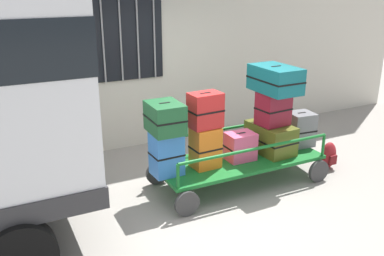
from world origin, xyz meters
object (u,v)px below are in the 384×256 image
object	(u,v)px
suitcase_midleft_bottom	(205,147)
suitcase_right_bottom	(300,129)
suitcase_left_middle	(165,118)
backpack	(329,155)
suitcase_midright_bottom	(270,138)
suitcase_midleft_middle	(205,110)
suitcase_midright_middle	(273,108)
suitcase_left_bottom	(167,154)
suitcase_center_bottom	(240,146)
suitcase_midright_top	(275,79)
luggage_cart	(239,162)

from	to	relation	value
suitcase_midleft_bottom	suitcase_right_bottom	world-z (taller)	suitcase_midleft_bottom
suitcase_left_middle	backpack	size ratio (longest dim) A/B	1.25
suitcase_left_middle	suitcase_midright_bottom	bearing A→B (deg)	0.13
suitcase_midleft_bottom	suitcase_midleft_middle	xyz separation A→B (m)	(-0.00, 0.02, 0.54)
suitcase_midright_middle	suitcase_left_middle	bearing A→B (deg)	179.36
suitcase_left_bottom	suitcase_midright_bottom	xyz separation A→B (m)	(1.74, 0.03, -0.08)
suitcase_midleft_bottom	suitcase_midleft_middle	bearing A→B (deg)	90.00
suitcase_right_bottom	suitcase_left_middle	bearing A→B (deg)	-179.79
suitcase_center_bottom	suitcase_right_bottom	distance (m)	1.16
suitcase_center_bottom	suitcase_midright_middle	size ratio (longest dim) A/B	0.83
suitcase_midleft_middle	suitcase_midright_top	bearing A→B (deg)	0.89
suitcase_left_middle	backpack	bearing A→B (deg)	-4.76
suitcase_left_middle	suitcase_midright_bottom	distance (m)	1.83
luggage_cart	backpack	world-z (taller)	backpack
suitcase_center_bottom	suitcase_midright_top	bearing A→B (deg)	3.44
suitcase_midright_top	backpack	distance (m)	1.67
suitcase_center_bottom	suitcase_right_bottom	world-z (taller)	suitcase_right_bottom
suitcase_midright_top	suitcase_midleft_middle	bearing A→B (deg)	-179.11
suitcase_right_bottom	backpack	world-z (taller)	suitcase_right_bottom
suitcase_left_middle	suitcase_midright_middle	distance (m)	1.74
suitcase_midright_bottom	suitcase_midright_top	size ratio (longest dim) A/B	1.00
suitcase_midright_middle	suitcase_midleft_bottom	bearing A→B (deg)	-178.32
suitcase_left_bottom	backpack	size ratio (longest dim) A/B	1.35
suitcase_left_bottom	backpack	distance (m)	2.79
suitcase_midright_top	suitcase_midright_bottom	bearing A→B (deg)	90.00
suitcase_left_bottom	suitcase_midright_middle	size ratio (longest dim) A/B	1.19
suitcase_left_bottom	suitcase_midleft_bottom	bearing A→B (deg)	-2.40
luggage_cart	backpack	xyz separation A→B (m)	(1.59, -0.20, -0.11)
suitcase_midright_bottom	suitcase_midright_middle	xyz separation A→B (m)	(0.00, -0.02, 0.47)
backpack	suitcase_midright_bottom	bearing A→B (deg)	167.01
luggage_cart	suitcase_midleft_bottom	world-z (taller)	suitcase_midleft_bottom
suitcase_left_bottom	suitcase_midright_bottom	distance (m)	1.74
suitcase_left_bottom	suitcase_midright_bottom	world-z (taller)	suitcase_left_bottom
suitcase_center_bottom	suitcase_midright_middle	xyz separation A→B (m)	(0.58, 0.04, 0.49)
suitcase_midleft_bottom	suitcase_midright_bottom	distance (m)	1.16
suitcase_center_bottom	suitcase_midleft_bottom	bearing A→B (deg)	179.84
luggage_cart	suitcase_left_bottom	xyz separation A→B (m)	(-1.16, -0.00, 0.36)
luggage_cart	suitcase_midleft_bottom	bearing A→B (deg)	-177.59
suitcase_center_bottom	backpack	distance (m)	1.64
suitcase_midright_middle	backpack	size ratio (longest dim) A/B	1.14
suitcase_left_middle	suitcase_center_bottom	distance (m)	1.30
suitcase_midleft_middle	suitcase_center_bottom	size ratio (longest dim) A/B	1.16
luggage_cart	suitcase_midright_bottom	distance (m)	0.64
suitcase_midleft_bottom	suitcase_midleft_middle	distance (m)	0.54
suitcase_midright_middle	suitcase_right_bottom	xyz separation A→B (m)	(0.58, 0.03, -0.43)
suitcase_left_bottom	suitcase_midright_middle	xyz separation A→B (m)	(1.74, 0.01, 0.40)
suitcase_left_middle	suitcase_midright_middle	xyz separation A→B (m)	(1.74, -0.02, -0.10)
suitcase_midleft_bottom	suitcase_center_bottom	xyz separation A→B (m)	(0.58, -0.00, -0.09)
suitcase_midright_bottom	suitcase_center_bottom	bearing A→B (deg)	-174.19
luggage_cart	suitcase_center_bottom	distance (m)	0.27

